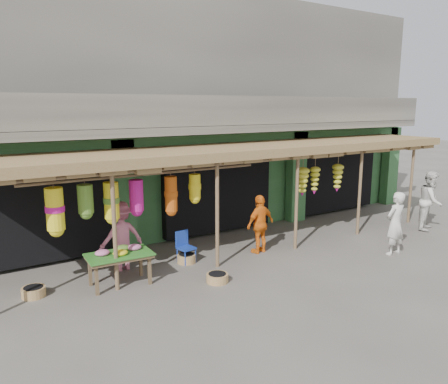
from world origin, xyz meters
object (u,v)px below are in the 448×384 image
person_front (395,223)px  person_right (431,201)px  person_vendor (260,224)px  person_shopper (121,236)px  flower_table (120,255)px  blue_chair (184,245)px

person_front → person_right: size_ratio=0.90×
person_front → person_vendor: person_front is taller
person_right → person_shopper: size_ratio=1.12×
person_front → person_vendor: bearing=-36.0°
person_vendor → person_front: bearing=136.2°
person_front → person_shopper: 6.95m
flower_table → person_front: size_ratio=0.85×
person_right → person_vendor: size_ratio=1.19×
flower_table → person_vendor: size_ratio=0.91×
person_vendor → blue_chair: bearing=-21.4°
blue_chair → person_right: person_right is taller
blue_chair → person_shopper: person_shopper is taller
blue_chair → person_right: 7.99m
flower_table → person_front: (6.70, -1.97, 0.17)m
person_right → person_shopper: 9.51m
person_vendor → person_shopper: 3.59m
blue_chair → person_front: bearing=-36.5°
person_front → person_vendor: (-2.86, 2.01, -0.05)m
flower_table → person_front: bearing=-13.7°
flower_table → person_vendor: (3.84, 0.04, 0.11)m
blue_chair → person_vendor: person_vendor is taller
flower_table → person_shopper: 0.92m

